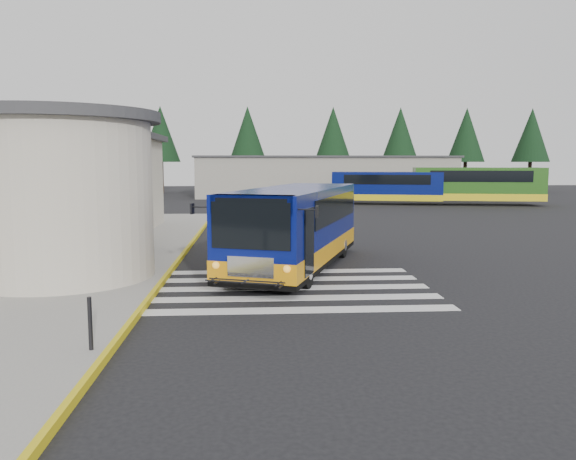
{
  "coord_description": "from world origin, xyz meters",
  "views": [
    {
      "loc": [
        -1.41,
        -16.19,
        3.49
      ],
      "look_at": [
        -0.44,
        -0.5,
        1.61
      ],
      "focal_mm": 35.0,
      "sensor_mm": 36.0,
      "label": 1
    }
  ],
  "objects": [
    {
      "name": "far_bus_a",
      "position": [
        9.9,
        30.79,
        1.53
      ],
      "size": [
        9.46,
        4.69,
        2.35
      ],
      "rotation": [
        0.0,
        0.0,
        1.33
      ],
      "color": "#071152",
      "rests_on": "ground"
    },
    {
      "name": "curb_strip",
      "position": [
        -4.05,
        4.0,
        0.08
      ],
      "size": [
        0.12,
        34.0,
        0.16
      ],
      "primitive_type": "cube",
      "color": "yellow",
      "rests_on": "ground"
    },
    {
      "name": "depot_building",
      "position": [
        6.0,
        42.0,
        2.11
      ],
      "size": [
        26.4,
        8.4,
        4.2
      ],
      "color": "gray",
      "rests_on": "ground"
    },
    {
      "name": "far_bus_b",
      "position": [
        17.21,
        29.51,
        1.74
      ],
      "size": [
        10.74,
        4.79,
        2.68
      ],
      "rotation": [
        0.0,
        0.0,
        1.38
      ],
      "color": "#245516",
      "rests_on": "ground"
    },
    {
      "name": "bollard",
      "position": [
        -4.34,
        -6.23,
        0.64
      ],
      "size": [
        0.08,
        0.08,
        0.97
      ],
      "primitive_type": "cylinder",
      "color": "black",
      "rests_on": "sidewalk"
    },
    {
      "name": "transit_bus",
      "position": [
        -0.03,
        2.17,
        1.28
      ],
      "size": [
        5.7,
        9.69,
        2.67
      ],
      "rotation": [
        0.0,
        0.0,
        -0.34
      ],
      "color": "navy",
      "rests_on": "ground"
    },
    {
      "name": "station_building",
      "position": [
        -10.84,
        6.91,
        2.57
      ],
      "size": [
        12.7,
        18.7,
        4.8
      ],
      "color": "beige",
      "rests_on": "ground"
    },
    {
      "name": "tree_line",
      "position": [
        6.29,
        50.0,
        6.77
      ],
      "size": [
        58.4,
        4.4,
        10.0
      ],
      "color": "black",
      "rests_on": "ground"
    },
    {
      "name": "pedestrian_b",
      "position": [
        -6.52,
        -1.27,
        1.06
      ],
      "size": [
        1.03,
        1.1,
        1.81
      ],
      "primitive_type": "imported",
      "rotation": [
        0.0,
        0.0,
        -1.06
      ],
      "color": "black",
      "rests_on": "sidewalk"
    },
    {
      "name": "sidewalk",
      "position": [
        -9.0,
        4.0,
        0.07
      ],
      "size": [
        10.0,
        34.0,
        0.15
      ],
      "primitive_type": "cube",
      "color": "gray",
      "rests_on": "ground"
    },
    {
      "name": "ground",
      "position": [
        0.0,
        0.0,
        0.0
      ],
      "size": [
        140.0,
        140.0,
        0.0
      ],
      "primitive_type": "plane",
      "color": "black",
      "rests_on": "ground"
    },
    {
      "name": "pedestrian_a",
      "position": [
        -6.55,
        -0.91,
        1.02
      ],
      "size": [
        0.43,
        0.64,
        1.73
      ],
      "primitive_type": "imported",
      "rotation": [
        0.0,
        0.0,
        1.6
      ],
      "color": "black",
      "rests_on": "sidewalk"
    },
    {
      "name": "crosswalk",
      "position": [
        -0.5,
        -0.8,
        0.01
      ],
      "size": [
        8.0,
        5.35,
        0.01
      ],
      "color": "silver",
      "rests_on": "ground"
    }
  ]
}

